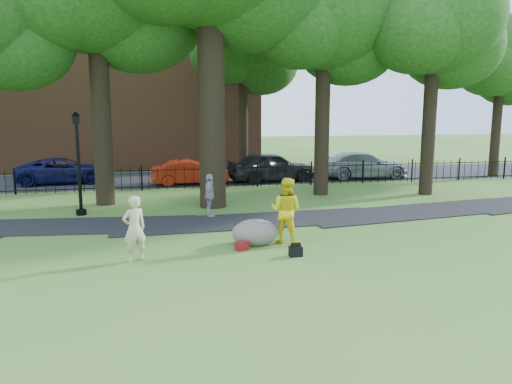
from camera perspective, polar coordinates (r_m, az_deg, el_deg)
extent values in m
plane|color=#366D26|center=(14.50, -1.46, -6.91)|extent=(120.00, 120.00, 0.00)
cube|color=black|center=(18.39, -0.62, -3.38)|extent=(36.07, 3.85, 0.03)
cube|color=black|center=(30.07, -7.06, 1.57)|extent=(80.00, 7.00, 0.02)
cube|color=black|center=(25.99, -6.33, 2.62)|extent=(44.00, 0.04, 0.04)
cube|color=black|center=(26.10, -6.29, 0.79)|extent=(44.00, 0.04, 0.04)
cube|color=brown|center=(37.76, -14.54, 12.07)|extent=(18.00, 8.00, 12.00)
cylinder|color=black|center=(20.87, -5.13, 12.62)|extent=(1.10, 1.10, 10.50)
ellipsoid|color=#103D11|center=(22.69, -25.94, 15.46)|extent=(4.80, 4.80, 4.08)
cylinder|color=black|center=(22.27, -17.35, 10.23)|extent=(0.80, 0.80, 9.10)
ellipsoid|color=#103D11|center=(23.42, -13.41, 18.98)|extent=(5.76, 5.76, 4.90)
cylinder|color=black|center=(24.06, 7.61, 9.65)|extent=(0.70, 0.70, 8.40)
ellipsoid|color=#103D11|center=(24.49, 7.85, 20.09)|extent=(6.60, 6.60, 5.61)
ellipsoid|color=#103D11|center=(25.58, 10.41, 16.84)|extent=(5.28, 5.28, 4.49)
ellipsoid|color=#103D11|center=(23.34, 5.16, 18.88)|extent=(4.95, 4.95, 4.21)
cylinder|color=black|center=(25.30, 19.25, 8.80)|extent=(0.64, 0.64, 8.05)
ellipsoid|color=#103D11|center=(25.64, 19.79, 18.34)|extent=(6.20, 6.20, 5.27)
ellipsoid|color=#103D11|center=(26.86, 21.38, 15.33)|extent=(4.96, 4.96, 4.22)
ellipsoid|color=#103D11|center=(24.39, 17.90, 17.28)|extent=(4.65, 4.65, 3.95)
imported|color=#C9B98A|center=(13.88, -13.74, -4.07)|extent=(0.78, 0.67, 1.81)
imported|color=yellow|center=(15.34, 3.45, -2.11)|extent=(1.25, 1.20, 2.03)
imported|color=#99999D|center=(19.06, -5.32, -0.41)|extent=(0.62, 1.04, 1.67)
ellipsoid|color=slate|center=(15.25, -0.10, -4.46)|extent=(1.54, 1.23, 0.83)
cylinder|color=black|center=(20.40, -19.59, 2.38)|extent=(0.13, 0.13, 3.53)
cylinder|color=black|center=(20.66, -19.33, -2.18)|extent=(0.40, 0.40, 0.22)
cube|color=black|center=(20.27, -19.89, 7.81)|extent=(0.26, 0.26, 0.33)
cone|color=black|center=(20.27, -19.93, 8.43)|extent=(0.35, 0.35, 0.18)
cube|color=black|center=(14.14, 4.55, -6.79)|extent=(0.38, 0.24, 0.28)
cube|color=maroon|center=(14.70, -1.64, -6.18)|extent=(0.42, 0.34, 0.25)
imported|color=#9E1D0C|center=(27.47, -7.56, 2.26)|extent=(4.23, 1.72, 1.36)
imported|color=#0E1247|center=(29.67, -21.11, 2.28)|extent=(5.26, 2.77, 1.41)
imported|color=black|center=(28.39, 1.80, 2.90)|extent=(5.16, 2.59, 1.69)
imported|color=gray|center=(30.49, 12.17, 3.01)|extent=(5.50, 2.56, 1.55)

